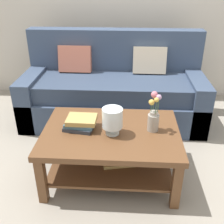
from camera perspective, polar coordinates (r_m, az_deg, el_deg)
ground_plane at (r=2.85m, az=1.96°, el=-8.66°), size 10.00×10.00×0.00m
couch at (r=3.38m, az=0.31°, el=4.50°), size 2.16×0.90×1.06m
coffee_table at (r=2.39m, az=-0.19°, el=-6.55°), size 1.17×0.83×0.47m
book_stack_main at (r=2.34m, az=-6.66°, el=-2.31°), size 0.29×0.22×0.10m
glass_hurricane_vase at (r=2.21m, az=0.08°, el=-1.43°), size 0.17×0.17×0.23m
flower_pitcher at (r=2.29m, az=8.75°, el=-0.90°), size 0.10×0.12×0.34m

